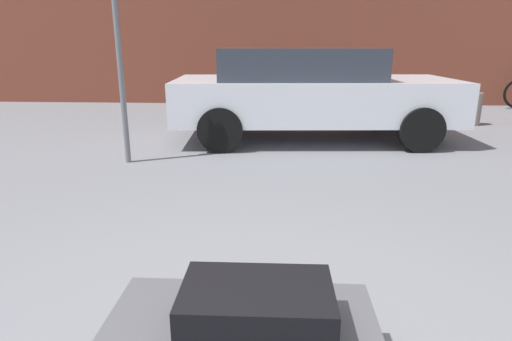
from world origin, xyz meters
TOP-DOWN VIEW (x-y plane):
  - suitcase_black_front_right at (0.07, 0.01)m, footprint 0.62×0.40m
  - parked_car at (0.61, 5.36)m, footprint 4.40×2.14m
  - bollard_kerb_near at (2.28, 6.75)m, footprint 0.23×0.23m
  - bollard_kerb_mid at (3.79, 6.75)m, footprint 0.23×0.23m
  - no_parking_sign at (-1.82, 3.81)m, footprint 0.49×0.12m

SIDE VIEW (x-z plane):
  - bollard_kerb_near at x=2.28m, z-range 0.00..0.61m
  - bollard_kerb_mid at x=3.79m, z-range 0.00..0.61m
  - suitcase_black_front_right at x=0.07m, z-range 0.34..0.55m
  - parked_car at x=0.61m, z-range 0.05..1.47m
  - no_parking_sign at x=-1.82m, z-range 0.29..2.80m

